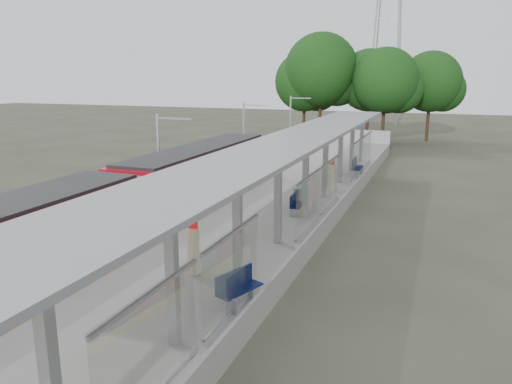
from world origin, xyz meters
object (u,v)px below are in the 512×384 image
(bench_near, at_px, (238,287))
(litter_bin, at_px, (298,198))
(bench_far, at_px, (356,166))
(train, at_px, (123,207))
(info_pillar_near, at_px, (193,251))
(bench_mid, at_px, (296,203))
(info_pillar_far, at_px, (331,177))

(bench_near, xyz_separation_m, litter_bin, (-1.29, 10.78, -0.02))
(bench_far, distance_m, litter_bin, 9.24)
(train, distance_m, litter_bin, 8.51)
(bench_near, distance_m, bench_far, 19.93)
(bench_far, xyz_separation_m, info_pillar_near, (-2.22, -18.34, 0.17))
(train, height_order, bench_far, train)
(info_pillar_near, bearing_deg, train, 153.42)
(train, distance_m, bench_far, 16.90)
(bench_far, height_order, litter_bin, bench_far)
(litter_bin, bearing_deg, bench_far, 82.06)
(bench_mid, xyz_separation_m, info_pillar_far, (0.48, 5.48, 0.23))
(bench_mid, bearing_deg, info_pillar_near, -100.94)
(train, height_order, info_pillar_far, train)
(bench_near, xyz_separation_m, info_pillar_far, (-0.66, 15.29, 0.20))
(litter_bin, bearing_deg, bench_mid, -81.72)
(bench_near, height_order, bench_mid, bench_near)
(bench_near, relative_size, bench_far, 0.92)
(info_pillar_far, xyz_separation_m, litter_bin, (-0.62, -4.50, -0.22))
(bench_far, xyz_separation_m, info_pillar_far, (-0.65, -4.64, 0.12))
(info_pillar_near, xyz_separation_m, info_pillar_far, (1.57, 13.70, -0.05))
(bench_mid, bearing_deg, train, -142.32)
(bench_near, relative_size, info_pillar_near, 0.87)
(bench_mid, bearing_deg, bench_near, -86.72)
(bench_mid, height_order, bench_far, bench_far)
(info_pillar_far, bearing_deg, info_pillar_near, -104.51)
(bench_mid, distance_m, bench_far, 10.19)
(litter_bin, bearing_deg, bench_near, -83.19)
(info_pillar_far, bearing_deg, bench_near, -95.48)
(info_pillar_far, bearing_deg, bench_mid, -102.98)
(bench_far, bearing_deg, train, -115.73)
(bench_near, relative_size, info_pillar_far, 0.92)
(info_pillar_far, bearing_deg, bench_far, 74.03)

